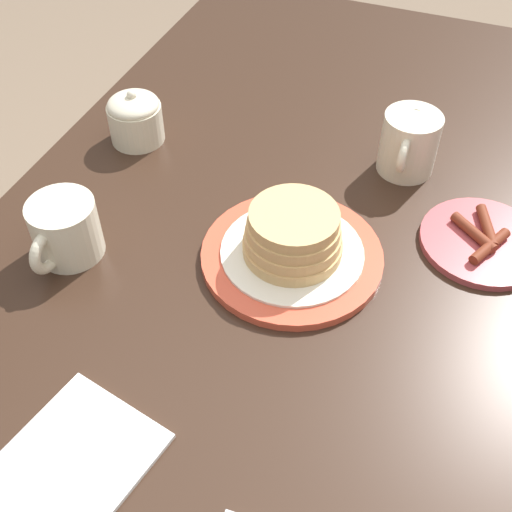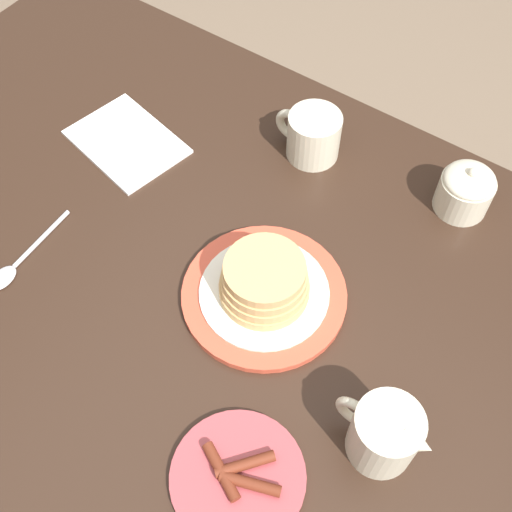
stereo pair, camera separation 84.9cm
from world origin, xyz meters
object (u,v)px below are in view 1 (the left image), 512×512
pancake_plate (293,244)px  side_plate_bacon (483,241)px  coffee_mug (64,230)px  creamer_pitcher (409,142)px  sugar_bowl (135,117)px  napkin (62,474)px

pancake_plate → side_plate_bacon: 0.26m
coffee_mug → creamer_pitcher: bearing=132.0°
side_plate_bacon → sugar_bowl: bearing=-94.3°
creamer_pitcher → napkin: creamer_pitcher is taller
pancake_plate → sugar_bowl: size_ratio=2.71×
sugar_bowl → pancake_plate: bearing=63.1°
sugar_bowl → napkin: sugar_bowl is taller
side_plate_bacon → creamer_pitcher: creamer_pitcher is taller
creamer_pitcher → coffee_mug: bearing=-48.0°
side_plate_bacon → sugar_bowl: size_ratio=1.91×
side_plate_bacon → sugar_bowl: 0.54m
coffee_mug → sugar_bowl: size_ratio=1.33×
sugar_bowl → napkin: size_ratio=0.41×
side_plate_bacon → napkin: (0.48, -0.34, -0.00)m
pancake_plate → napkin: size_ratio=1.12×
coffee_mug → napkin: (0.27, 0.16, -0.04)m
creamer_pitcher → napkin: 0.64m
coffee_mug → napkin: coffee_mug is taller
pancake_plate → creamer_pitcher: 0.26m
side_plate_bacon → sugar_bowl: (-0.04, -0.54, 0.03)m
side_plate_bacon → coffee_mug: coffee_mug is taller
pancake_plate → sugar_bowl: 0.35m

